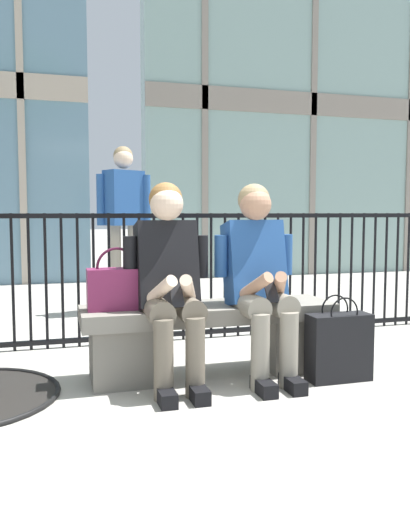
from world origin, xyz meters
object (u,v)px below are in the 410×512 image
object	(u,v)px
seated_person_companion	(259,274)
shopping_bag	(339,346)
handbag_on_bench	(117,287)
stone_bench	(209,332)
bystander_at_railing	(124,215)
seated_person_with_phone	(170,277)

from	to	relation	value
seated_person_companion	shopping_bag	world-z (taller)	seated_person_companion
seated_person_companion	handbag_on_bench	xyz separation A→B (m)	(-0.86, 0.12, -0.07)
stone_bench	handbag_on_bench	bearing A→B (deg)	-179.01
stone_bench	seated_person_companion	world-z (taller)	seated_person_companion
handbag_on_bench	bystander_at_railing	size ratio (longest dim) A/B	0.22
stone_bench	shopping_bag	distance (m)	0.81
shopping_bag	bystander_at_railing	world-z (taller)	bystander_at_railing
stone_bench	handbag_on_bench	xyz separation A→B (m)	(-0.58, -0.01, 0.31)
handbag_on_bench	stone_bench	bearing A→B (deg)	0.99
seated_person_companion	shopping_bag	xyz separation A→B (m)	(0.45, -0.21, -0.44)
seated_person_companion	shopping_bag	size ratio (longest dim) A/B	2.31
seated_person_with_phone	handbag_on_bench	size ratio (longest dim) A/B	3.23
seated_person_companion	bystander_at_railing	world-z (taller)	bystander_at_railing
bystander_at_railing	handbag_on_bench	bearing A→B (deg)	-98.42
seated_person_with_phone	bystander_at_railing	xyz separation A→B (m)	(0.05, 2.45, 0.35)
stone_bench	shopping_bag	bearing A→B (deg)	-24.73
bystander_at_railing	stone_bench	bearing A→B (deg)	-84.20
shopping_bag	stone_bench	bearing A→B (deg)	155.27
stone_bench	handbag_on_bench	size ratio (longest dim) A/B	4.27
seated_person_with_phone	handbag_on_bench	world-z (taller)	seated_person_with_phone
seated_person_with_phone	shopping_bag	xyz separation A→B (m)	(1.01, -0.21, -0.44)
stone_bench	bystander_at_railing	distance (m)	2.44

